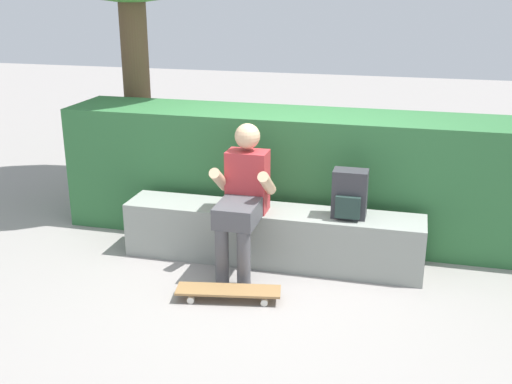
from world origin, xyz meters
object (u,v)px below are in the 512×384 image
Objects in this scene: person_skater at (243,194)px; skateboard_near_person at (228,291)px; bench_main at (272,236)px; backpack_on_bench at (350,195)px.

person_skater reaches higher than skateboard_near_person.
bench_main is 0.52m from person_skater.
skateboard_near_person is at bearing -86.51° from person_skater.
bench_main is 0.80m from skateboard_near_person.
bench_main is 6.43× the size of backpack_on_bench.
person_skater reaches higher than bench_main.
person_skater is at bearing -166.57° from backpack_on_bench.
bench_main is 2.09× the size of person_skater.
person_skater reaches higher than backpack_on_bench.
skateboard_near_person is at bearing -137.14° from backpack_on_bench.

